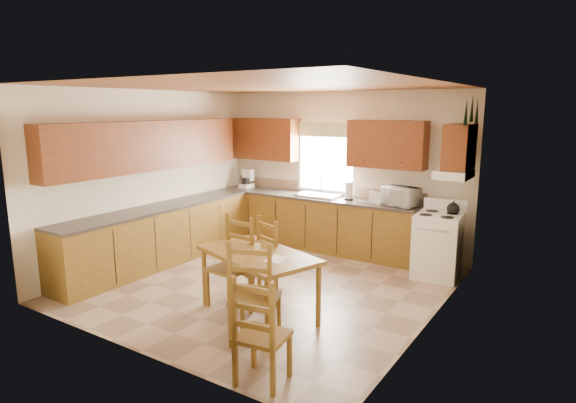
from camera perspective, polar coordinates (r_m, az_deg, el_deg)
The scene contains 35 objects.
floor at distance 6.81m, azimuth -2.47°, elevation -9.81°, with size 4.50×4.50×0.00m, color gray.
ceiling at distance 6.37m, azimuth -2.67°, elevation 13.51°, with size 4.50×4.50×0.00m, color brown.
wall_left at distance 7.96m, azimuth -15.90°, elevation 2.87°, with size 4.50×4.50×0.00m, color beige.
wall_right at distance 5.49m, azimuth 16.96°, elevation -0.75°, with size 4.50×4.50×0.00m, color beige.
wall_back at distance 8.37m, azimuth 6.41°, elevation 3.61°, with size 4.50×4.50×0.00m, color beige.
wall_front at distance 4.84m, azimuth -18.21°, elevation -2.38°, with size 4.50×4.50×0.00m, color beige.
lower_cab_back at distance 8.45m, azimuth 3.09°, elevation -2.54°, with size 3.75×0.60×0.88m, color brown.
lower_cab_left at distance 7.82m, azimuth -14.92°, elevation -4.03°, with size 0.60×3.60×0.88m, color brown.
counter_back at distance 8.35m, azimuth 3.12°, elevation 0.53°, with size 3.75×0.63×0.04m, color #3E3632.
counter_left at distance 7.72m, azimuth -15.09°, elevation -0.73°, with size 0.63×3.60×0.04m, color #3E3632.
backsplash at distance 8.58m, azimuth 4.10°, elevation 1.55°, with size 3.75×0.01×0.18m, color #907358.
upper_cab_back_left at distance 8.98m, azimuth -2.94°, elevation 7.41°, with size 1.41×0.33×0.75m, color brown.
upper_cab_back_right at distance 7.82m, azimuth 11.64°, elevation 6.65°, with size 1.25×0.33×0.75m, color brown.
upper_cab_left at distance 7.68m, azimuth -16.13°, elevation 6.37°, with size 0.33×3.60×0.75m, color brown.
upper_cab_stove at distance 7.04m, azimuth 19.65°, elevation 6.14°, with size 0.33×0.62×0.62m, color brown.
range_hood at distance 7.09m, azimuth 19.06°, elevation 3.11°, with size 0.44×0.62×0.12m, color white.
window_frame at distance 8.46m, azimuth 4.53°, elevation 5.09°, with size 1.13×0.02×1.18m, color white.
window_pane at distance 8.45m, azimuth 4.51°, elevation 5.09°, with size 1.05×0.01×1.10m, color white.
window_valance at distance 8.39m, azimuth 4.48°, elevation 8.47°, with size 1.19×0.01×0.24m, color #52763D.
sink_basin at distance 8.31m, azimuth 3.58°, elevation 0.75°, with size 0.75×0.45×0.04m, color silver.
pine_decal_a at distance 6.68m, azimuth 20.37°, elevation 9.99°, with size 0.22×0.22×0.36m, color black.
pine_decal_b at distance 6.99m, azimuth 20.98°, elevation 10.29°, with size 0.22×0.22×0.36m, color black.
pine_decal_c at distance 7.30m, azimuth 21.50°, elevation 9.95°, with size 0.22×0.22×0.36m, color black.
stove at distance 7.29m, azimuth 17.28°, elevation -5.12°, with size 0.62×0.64×0.92m, color white.
coffeemaker at distance 9.19m, azimuth -4.97°, elevation 2.62°, with size 0.19×0.23×0.32m, color white.
paper_towel at distance 8.05m, azimuth 7.22°, elevation 1.26°, with size 0.13×0.13×0.29m, color white.
toaster at distance 7.82m, azimuth 10.59°, elevation 0.49°, with size 0.24×0.15×0.19m, color white.
microwave at distance 7.68m, azimuth 13.23°, elevation 0.58°, with size 0.49×0.35×0.29m, color white.
dining_table at distance 5.75m, azimuth -3.52°, elevation -9.75°, with size 1.44×0.83×0.77m, color brown.
chair_near_left at distance 5.08m, azimuth -3.91°, elevation -10.48°, with size 0.47×0.45×1.13m, color brown.
chair_near_right at distance 4.40m, azimuth -3.05°, elevation -14.84°, with size 0.43×0.41×1.02m, color brown.
chair_far_left at distance 5.99m, azimuth -6.94°, elevation -7.24°, with size 0.46×0.44×1.11m, color brown.
chair_far_right at distance 6.00m, azimuth -3.97°, elevation -7.33°, with size 0.45×0.43×1.07m, color brown.
table_paper at distance 5.37m, azimuth -1.32°, elevation -6.85°, with size 0.20×0.27×0.00m, color white.
table_card at distance 5.61m, azimuth -3.62°, elevation -5.52°, with size 0.08×0.02×0.11m, color white.
Camera 1 is at (3.69, -5.18, 2.43)m, focal length 30.00 mm.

